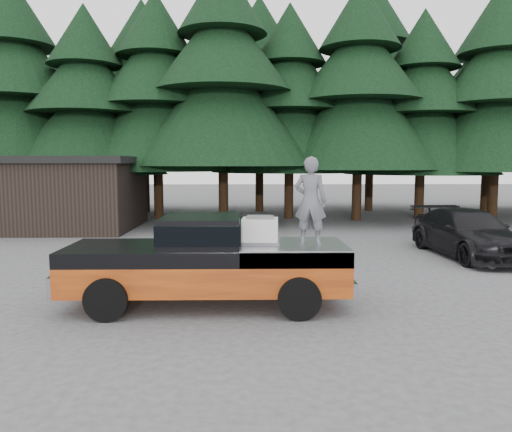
{
  "coord_description": "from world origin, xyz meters",
  "views": [
    {
      "loc": [
        0.18,
        -11.13,
        3.02
      ],
      "look_at": [
        0.39,
        0.0,
        1.83
      ],
      "focal_mm": 35.0,
      "sensor_mm": 36.0,
      "label": 1
    }
  ],
  "objects_px": {
    "air_compressor": "(260,231)",
    "man_on_bed": "(310,201)",
    "parked_car": "(468,233)",
    "utility_building": "(47,192)",
    "pickup_truck": "(207,275)"
  },
  "relations": [
    {
      "from": "air_compressor",
      "to": "man_on_bed",
      "type": "distance_m",
      "value": 1.24
    },
    {
      "from": "man_on_bed",
      "to": "parked_car",
      "type": "height_order",
      "value": "man_on_bed"
    },
    {
      "from": "man_on_bed",
      "to": "parked_car",
      "type": "distance_m",
      "value": 8.28
    },
    {
      "from": "man_on_bed",
      "to": "utility_building",
      "type": "height_order",
      "value": "utility_building"
    },
    {
      "from": "man_on_bed",
      "to": "pickup_truck",
      "type": "bearing_deg",
      "value": 12.98
    },
    {
      "from": "parked_car",
      "to": "pickup_truck",
      "type": "bearing_deg",
      "value": -150.01
    },
    {
      "from": "pickup_truck",
      "to": "parked_car",
      "type": "bearing_deg",
      "value": 34.43
    },
    {
      "from": "air_compressor",
      "to": "parked_car",
      "type": "relative_size",
      "value": 0.14
    },
    {
      "from": "pickup_truck",
      "to": "parked_car",
      "type": "relative_size",
      "value": 1.15
    },
    {
      "from": "utility_building",
      "to": "parked_car",
      "type": "bearing_deg",
      "value": -24.01
    },
    {
      "from": "pickup_truck",
      "to": "man_on_bed",
      "type": "height_order",
      "value": "man_on_bed"
    },
    {
      "from": "pickup_truck",
      "to": "air_compressor",
      "type": "distance_m",
      "value": 1.45
    },
    {
      "from": "pickup_truck",
      "to": "utility_building",
      "type": "bearing_deg",
      "value": 123.14
    },
    {
      "from": "pickup_truck",
      "to": "man_on_bed",
      "type": "xyz_separation_m",
      "value": [
        2.15,
        -0.15,
        1.58
      ]
    },
    {
      "from": "pickup_truck",
      "to": "utility_building",
      "type": "relative_size",
      "value": 0.71
    }
  ]
}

